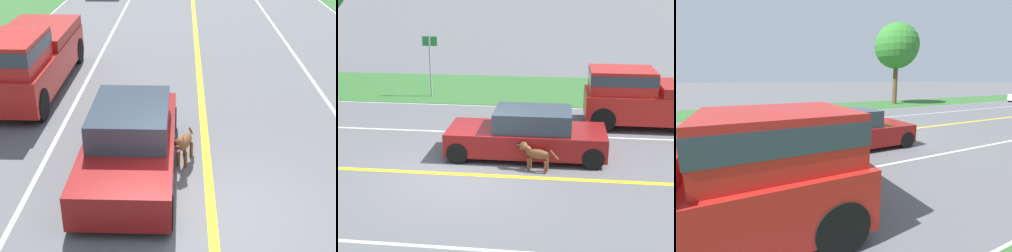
% 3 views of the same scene
% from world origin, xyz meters
% --- Properties ---
extents(ground_plane, '(400.00, 400.00, 0.00)m').
position_xyz_m(ground_plane, '(0.00, 0.00, 0.00)').
color(ground_plane, '#5B5B5E').
extents(centre_divider_line, '(0.18, 160.00, 0.01)m').
position_xyz_m(centre_divider_line, '(0.00, 0.00, 0.00)').
color(centre_divider_line, yellow).
rests_on(centre_divider_line, ground).
extents(lane_edge_line_right, '(0.14, 160.00, 0.01)m').
position_xyz_m(lane_edge_line_right, '(7.00, 0.00, 0.00)').
color(lane_edge_line_right, white).
rests_on(lane_edge_line_right, ground).
extents(lane_dash_same_dir, '(0.10, 160.00, 0.01)m').
position_xyz_m(lane_dash_same_dir, '(3.50, 0.00, 0.00)').
color(lane_dash_same_dir, white).
rests_on(lane_dash_same_dir, ground).
extents(lane_dash_oncoming, '(0.10, 160.00, 0.01)m').
position_xyz_m(lane_dash_oncoming, '(-3.50, 0.00, 0.00)').
color(lane_dash_oncoming, white).
rests_on(lane_dash_oncoming, ground).
extents(grass_verge_right, '(6.00, 160.00, 0.03)m').
position_xyz_m(grass_verge_right, '(10.00, 0.00, 0.01)').
color(grass_verge_right, '#33662D').
rests_on(grass_verge_right, ground).
extents(ego_car, '(1.82, 4.51, 1.40)m').
position_xyz_m(ego_car, '(1.59, -1.50, 0.64)').
color(ego_car, maroon).
rests_on(ego_car, ground).
extents(dog, '(0.45, 1.18, 0.79)m').
position_xyz_m(dog, '(0.50, -1.75, 0.49)').
color(dog, brown).
rests_on(dog, ground).
extents(pickup_truck, '(2.14, 5.79, 1.99)m').
position_xyz_m(pickup_truck, '(5.07, -5.87, 1.01)').
color(pickup_truck, red).
rests_on(pickup_truck, ground).
extents(street_sign, '(0.11, 0.64, 2.66)m').
position_xyz_m(street_sign, '(8.24, 3.21, 1.66)').
color(street_sign, gray).
rests_on(street_sign, ground).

